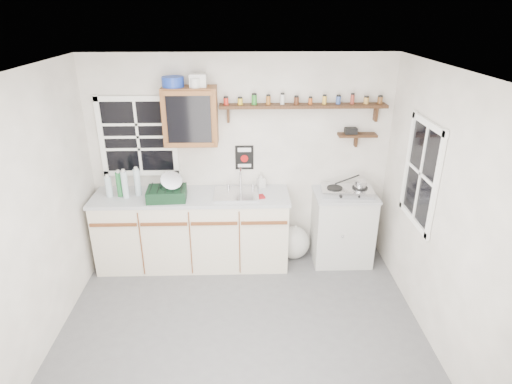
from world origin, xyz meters
TOP-DOWN VIEW (x-y plane):
  - room at (0.00, 0.00)m, footprint 3.64×3.24m
  - main_cabinet at (-0.58, 1.30)m, footprint 2.31×0.63m
  - right_cabinet at (1.25, 1.32)m, footprint 0.73×0.57m
  - sink at (-0.05, 1.30)m, footprint 0.52×0.44m
  - upper_cabinet at (-0.55, 1.44)m, footprint 0.60×0.32m
  - upper_cabinet_clutter at (-0.60, 1.44)m, footprint 0.48×0.24m
  - spice_shelf at (0.72, 1.51)m, footprint 1.91×0.18m
  - secondary_shelf at (1.36, 1.52)m, footprint 0.45×0.16m
  - warning_sign at (0.05, 1.59)m, footprint 0.22×0.02m
  - window_back at (-1.20, 1.59)m, footprint 0.93×0.03m
  - window_right at (1.79, 0.55)m, footprint 0.03×0.78m
  - water_bottles at (-1.35, 1.29)m, footprint 0.40×0.16m
  - dish_rack at (-0.83, 1.20)m, footprint 0.46×0.35m
  - soap_bottle at (0.25, 1.51)m, footprint 0.11×0.11m
  - rag at (0.21, 1.21)m, footprint 0.15×0.14m
  - hotplate at (1.26, 1.31)m, footprint 0.63×0.37m
  - saucepan at (1.41, 1.31)m, footprint 0.36×0.17m
  - trash_bag at (0.66, 1.40)m, footprint 0.42×0.38m

SIDE VIEW (x-z plane):
  - trash_bag at x=0.66m, z-range -0.03..0.44m
  - right_cabinet at x=1.25m, z-range 0.00..0.91m
  - main_cabinet at x=-0.58m, z-range 0.00..0.92m
  - rag at x=0.21m, z-range 0.92..0.94m
  - sink at x=-0.05m, z-range 0.79..1.08m
  - hotplate at x=1.26m, z-range 0.91..0.99m
  - soap_bottle at x=0.25m, z-range 0.92..1.11m
  - dish_rack at x=-0.83m, z-range 0.86..1.19m
  - saucepan at x=1.41m, z-range 0.96..1.11m
  - water_bottles at x=-1.35m, z-range 0.90..1.25m
  - room at x=0.00m, z-range -0.02..2.52m
  - warning_sign at x=0.05m, z-range 1.13..1.43m
  - window_right at x=1.79m, z-range 0.91..1.99m
  - window_back at x=-1.20m, z-range 1.06..2.04m
  - secondary_shelf at x=1.36m, z-range 1.46..1.69m
  - upper_cabinet at x=-0.55m, z-range 1.50..2.15m
  - spice_shelf at x=0.72m, z-range 1.76..2.10m
  - upper_cabinet_clutter at x=-0.60m, z-range 2.14..2.28m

